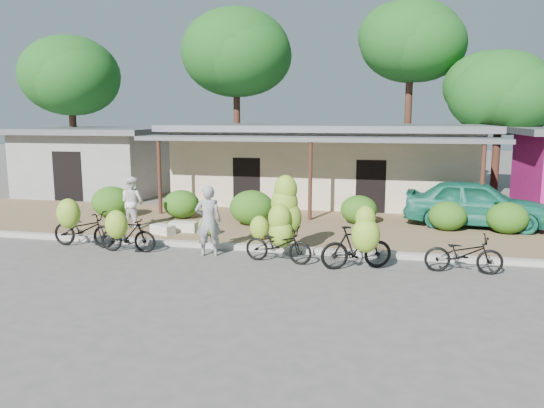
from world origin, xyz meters
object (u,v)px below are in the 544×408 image
at_px(bystander, 132,202).
at_px(bike_right, 359,243).
at_px(tree_back_left, 68,74).
at_px(vendor, 208,221).
at_px(bike_left, 125,232).
at_px(bike_far_right, 464,254).
at_px(teal_van, 476,203).
at_px(tree_far_center, 233,51).
at_px(sack_far, 163,229).
at_px(bike_center, 282,226).
at_px(sack_near, 183,227).
at_px(bike_far_left, 81,226).
at_px(tree_center_right, 407,40).
at_px(tree_near_right, 496,90).

bearing_deg(bystander, bike_right, 176.74).
distance_m(tree_back_left, vendor, 17.41).
distance_m(bike_left, bike_far_right, 8.74).
relative_size(bike_far_right, teal_van, 0.40).
height_order(tree_far_center, sack_far, tree_far_center).
bearing_deg(bike_right, bike_center, 51.54).
bearing_deg(tree_far_center, bike_right, -63.60).
distance_m(bike_left, teal_van, 11.10).
bearing_deg(sack_far, sack_near, 44.70).
bearing_deg(sack_far, tree_far_center, 96.91).
height_order(bike_far_left, bike_left, bike_far_left).
distance_m(sack_near, bystander, 1.97).
xyz_separation_m(tree_far_center, bike_far_left, (-0.11, -14.89, -6.51)).
xyz_separation_m(bystander, teal_van, (10.90, 2.59, -0.06)).
xyz_separation_m(bike_far_right, sack_far, (-8.54, 1.92, -0.21)).
bearing_deg(bike_right, bike_left, 65.81).
distance_m(sack_near, teal_van, 9.52).
bearing_deg(sack_far, tree_back_left, 133.21).
xyz_separation_m(tree_back_left, sack_far, (9.60, -10.22, -5.59)).
bearing_deg(teal_van, tree_far_center, 55.86).
bearing_deg(bike_center, sack_far, 75.52).
distance_m(bike_center, sack_far, 4.46).
relative_size(tree_back_left, tree_center_right, 0.82).
bearing_deg(tree_near_right, sack_far, -134.20).
bearing_deg(sack_near, bike_right, -26.21).
height_order(bike_far_left, bike_center, bike_center).
distance_m(bike_right, teal_van, 6.58).
xyz_separation_m(bike_right, teal_van, (3.45, 5.59, 0.19)).
height_order(bike_center, sack_far, bike_center).
xyz_separation_m(bike_far_left, bike_left, (1.51, -0.32, -0.03)).
bearing_deg(tree_back_left, tree_far_center, 20.56).
height_order(bike_left, bystander, bystander).
xyz_separation_m(vendor, teal_van, (7.46, 5.01, -0.06)).
distance_m(bike_far_right, teal_van, 5.34).
xyz_separation_m(tree_far_center, bystander, (0.25, -12.50, -6.18)).
xyz_separation_m(tree_far_center, bike_far_right, (10.14, -15.14, -6.66)).
bearing_deg(tree_back_left, teal_van, -19.85).
bearing_deg(teal_van, bike_left, 126.02).
bearing_deg(vendor, sack_far, -57.20).
bearing_deg(tree_far_center, tree_near_right, -6.58).
relative_size(bike_far_right, sack_near, 2.11).
bearing_deg(bike_left, bystander, 19.86).
height_order(tree_back_left, tree_near_right, tree_back_left).
height_order(bike_far_left, sack_far, bike_far_left).
relative_size(tree_center_right, bike_left, 5.89).
bearing_deg(sack_far, bike_center, -22.27).
bearing_deg(teal_van, vendor, 131.38).
bearing_deg(tree_center_right, sack_near, -117.57).
bearing_deg(bike_left, vendor, -86.10).
xyz_separation_m(bike_right, bike_far_right, (2.44, 0.37, -0.23)).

